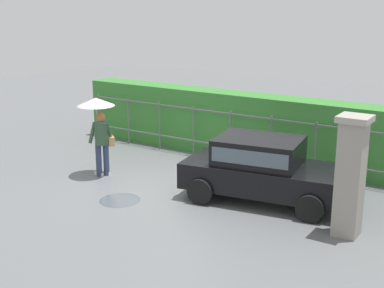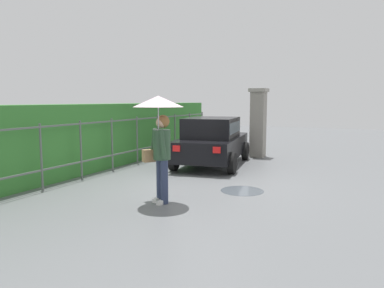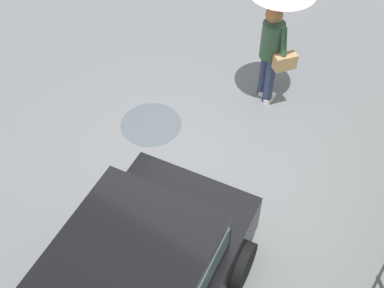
% 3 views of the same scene
% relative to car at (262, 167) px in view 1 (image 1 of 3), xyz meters
% --- Properties ---
extents(ground_plane, '(40.00, 40.00, 0.00)m').
position_rel_car_xyz_m(ground_plane, '(-2.27, -0.59, -0.80)').
color(ground_plane, slate).
extents(car, '(3.92, 2.32, 1.48)m').
position_rel_car_xyz_m(car, '(0.00, 0.00, 0.00)').
color(car, black).
rests_on(car, ground).
extents(pedestrian, '(0.96, 0.96, 2.09)m').
position_rel_car_xyz_m(pedestrian, '(-4.37, -0.71, 0.74)').
color(pedestrian, '#2D3856').
rests_on(pedestrian, ground).
extents(gate_pillar, '(0.60, 0.60, 2.42)m').
position_rel_car_xyz_m(gate_pillar, '(2.26, -0.82, 0.44)').
color(gate_pillar, gray).
rests_on(gate_pillar, ground).
extents(fence_section, '(11.38, 0.05, 1.50)m').
position_rel_car_xyz_m(fence_section, '(-1.45, 2.22, 0.02)').
color(fence_section, '#59605B').
rests_on(fence_section, ground).
extents(hedge_row, '(12.33, 0.90, 1.90)m').
position_rel_car_xyz_m(hedge_row, '(-1.45, 2.93, 0.15)').
color(hedge_row, '#387F33').
rests_on(hedge_row, ground).
extents(puddle_near, '(0.96, 0.96, 0.00)m').
position_rel_car_xyz_m(puddle_near, '(-2.74, -1.86, -0.80)').
color(puddle_near, '#4C545B').
rests_on(puddle_near, ground).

